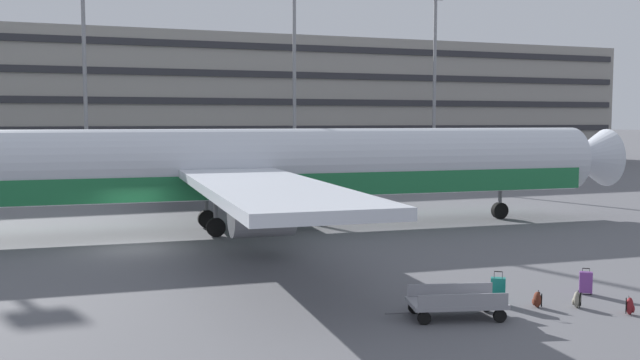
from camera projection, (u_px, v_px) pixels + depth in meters
name	position (u px, v px, depth m)	size (l,w,h in m)	color
ground_plane	(136.00, 248.00, 30.13)	(600.00, 600.00, 0.00)	#5B5B60
terminal_structure	(85.00, 102.00, 79.39)	(132.36, 17.90, 14.87)	gray
airliner	(233.00, 168.00, 34.61)	(43.71, 35.55, 10.23)	silver
light_mast_center_left	(83.00, 24.00, 64.02)	(1.80, 0.50, 24.64)	gray
light_mast_center_right	(294.00, 49.00, 71.09)	(1.80, 0.50, 21.72)	gray
light_mast_right	(435.00, 67.00, 76.75)	(1.80, 0.50, 19.03)	gray
suitcase_scuffed	(586.00, 282.00, 22.20)	(0.44, 0.42, 0.81)	#72388C
suitcase_orange	(498.00, 290.00, 20.95)	(0.50, 0.45, 1.01)	#147266
backpack_black	(630.00, 306.00, 19.87)	(0.36, 0.37, 0.54)	maroon
backpack_teal	(537.00, 300.00, 20.64)	(0.33, 0.38, 0.51)	#592619
backpack_laid_flat	(577.00, 300.00, 20.62)	(0.42, 0.41, 0.52)	gray
baggage_cart	(456.00, 303.00, 19.51)	(3.36, 1.90, 0.82)	gray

